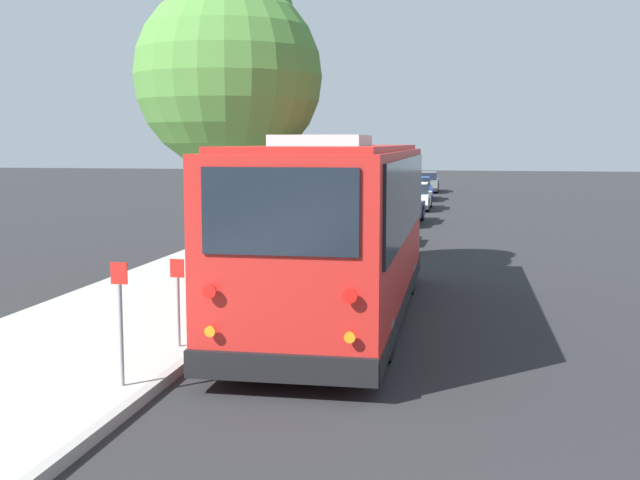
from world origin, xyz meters
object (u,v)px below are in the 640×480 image
object	(u,v)px
shuttle_bus	(338,223)
parked_sedan_blue	(417,189)
parked_sedan_maroon	(370,227)
parked_sedan_white	(412,197)
sign_post_near	(120,323)
parked_sedan_navy	(399,209)
parked_sedan_gray	(426,183)
street_tree	(230,64)
sign_post_far	(178,301)

from	to	relation	value
shuttle_bus	parked_sedan_blue	xyz separation A→B (m)	(31.60, 0.66, -1.19)
shuttle_bus	parked_sedan_blue	size ratio (longest dim) A/B	2.16
parked_sedan_maroon	parked_sedan_white	xyz separation A→B (m)	(14.13, -0.31, 0.02)
parked_sedan_maroon	sign_post_near	bearing A→B (deg)	176.94
parked_sedan_navy	parked_sedan_gray	bearing A→B (deg)	3.00
sign_post_near	shuttle_bus	bearing A→B (deg)	-21.92
sign_post_near	parked_sedan_white	bearing A→B (deg)	-3.02
parked_sedan_white	parked_sedan_blue	size ratio (longest dim) A/B	0.92
sign_post_near	parked_sedan_gray	bearing A→B (deg)	-1.87
street_tree	shuttle_bus	bearing A→B (deg)	-138.45
street_tree	sign_post_far	distance (m)	7.67
parked_sedan_gray	sign_post_far	size ratio (longest dim) A/B	3.30
parked_sedan_white	sign_post_far	xyz separation A→B (m)	(-27.78, 1.57, 0.25)
shuttle_bus	sign_post_far	size ratio (longest dim) A/B	7.14
parked_sedan_navy	parked_sedan_gray	size ratio (longest dim) A/B	1.02
parked_sedan_blue	street_tree	bearing A→B (deg)	170.45
parked_sedan_white	street_tree	xyz separation A→B (m)	(-21.43, 2.64, 4.41)
parked_sedan_blue	sign_post_near	bearing A→B (deg)	173.23
parked_sedan_navy	shuttle_bus	bearing A→B (deg)	-175.70
parked_sedan_maroon	street_tree	bearing A→B (deg)	163.86
parked_sedan_blue	sign_post_near	xyz separation A→B (m)	(-36.54, 1.33, 0.37)
parked_sedan_blue	sign_post_far	xyz separation A→B (m)	(-34.51, 1.33, 0.24)
parked_sedan_white	parked_sedan_gray	distance (m)	14.01
parked_sedan_maroon	sign_post_near	distance (m)	15.73
parked_sedan_navy	parked_sedan_white	size ratio (longest dim) A/B	1.11
parked_sedan_navy	parked_sedan_white	bearing A→B (deg)	2.30
parked_sedan_blue	street_tree	xyz separation A→B (m)	(-28.16, 2.39, 4.41)
parked_sedan_white	sign_post_near	distance (m)	29.85
parked_sedan_navy	sign_post_near	world-z (taller)	sign_post_near
street_tree	parked_sedan_blue	bearing A→B (deg)	-4.86
parked_sedan_navy	parked_sedan_blue	bearing A→B (deg)	3.56
parked_sedan_gray	sign_post_far	xyz separation A→B (m)	(-41.79, 1.43, 0.24)
parked_sedan_navy	parked_sedan_maroon	bearing A→B (deg)	-179.24
parked_sedan_gray	street_tree	world-z (taller)	street_tree
shuttle_bus	sign_post_far	bearing A→B (deg)	145.07
parked_sedan_navy	sign_post_near	distance (m)	22.91
shuttle_bus	parked_sedan_white	xyz separation A→B (m)	(24.87, 0.42, -1.19)
parked_sedan_blue	street_tree	distance (m)	28.60
parked_sedan_white	parked_sedan_gray	bearing A→B (deg)	0.53
shuttle_bus	parked_sedan_maroon	world-z (taller)	shuttle_bus
shuttle_bus	street_tree	distance (m)	5.62
sign_post_far	parked_sedan_blue	bearing A→B (deg)	-2.20
parked_sedan_maroon	sign_post_far	distance (m)	13.70
parked_sedan_blue	shuttle_bus	bearing A→B (deg)	176.50
parked_sedan_blue	parked_sedan_gray	xyz separation A→B (m)	(7.28, -0.11, 0.01)
parked_sedan_maroon	street_tree	world-z (taller)	street_tree
parked_sedan_blue	parked_sedan_gray	bearing A→B (deg)	-5.54
street_tree	sign_post_far	bearing A→B (deg)	-170.47
parked_sedan_blue	parked_sedan_white	bearing A→B (deg)	177.39
parked_sedan_white	sign_post_far	bearing A→B (deg)	176.73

